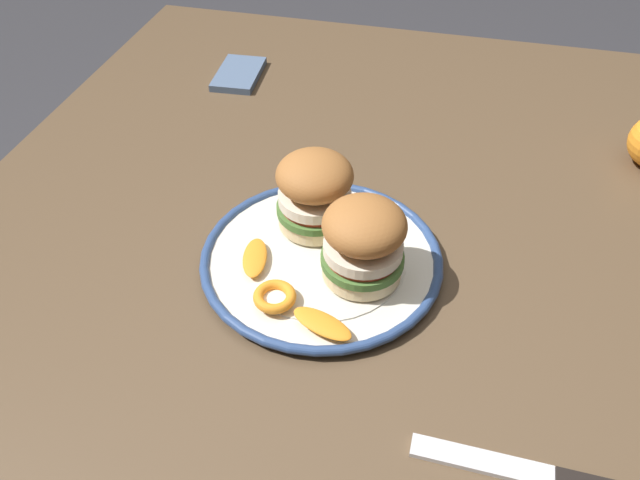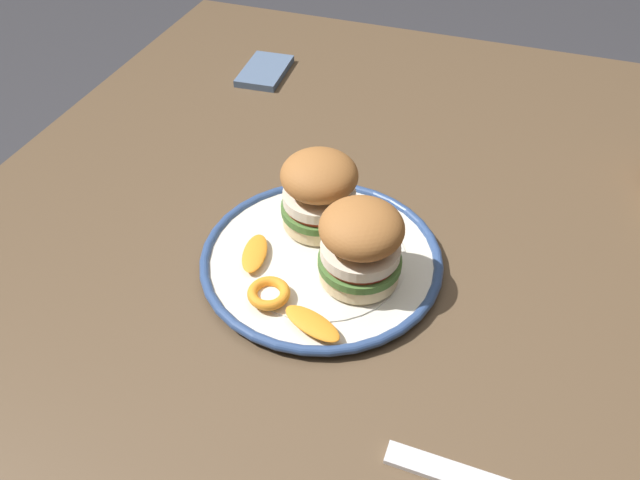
% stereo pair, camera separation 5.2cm
% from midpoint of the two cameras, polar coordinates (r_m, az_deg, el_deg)
% --- Properties ---
extents(ground_plane, '(8.00, 8.00, 0.00)m').
position_cam_midpoint_polar(ground_plane, '(1.39, -0.27, -20.95)').
color(ground_plane, '#333338').
extents(dining_table, '(1.23, 1.03, 0.70)m').
position_cam_midpoint_polar(dining_table, '(0.88, -0.39, -2.87)').
color(dining_table, brown).
rests_on(dining_table, ground).
extents(dinner_plate, '(0.30, 0.30, 0.02)m').
position_cam_midpoint_polar(dinner_plate, '(0.76, -1.95, -1.76)').
color(dinner_plate, silver).
rests_on(dinner_plate, dining_table).
extents(sandwich_half_left, '(0.13, 0.13, 0.10)m').
position_cam_midpoint_polar(sandwich_half_left, '(0.76, -2.43, 4.46)').
color(sandwich_half_left, beige).
rests_on(sandwich_half_left, dinner_plate).
extents(sandwich_half_right, '(0.13, 0.13, 0.10)m').
position_cam_midpoint_polar(sandwich_half_right, '(0.70, 1.87, -0.14)').
color(sandwich_half_right, beige).
rests_on(sandwich_half_right, dinner_plate).
extents(orange_peel_curled, '(0.07, 0.07, 0.01)m').
position_cam_midpoint_polar(orange_peel_curled, '(0.70, -6.28, -5.25)').
color(orange_peel_curled, orange).
rests_on(orange_peel_curled, dinner_plate).
extents(orange_peel_strip_long, '(0.07, 0.04, 0.01)m').
position_cam_midpoint_polar(orange_peel_strip_long, '(0.75, -7.95, -1.66)').
color(orange_peel_strip_long, orange).
rests_on(orange_peel_strip_long, dinner_plate).
extents(orange_peel_strip_short, '(0.05, 0.08, 0.01)m').
position_cam_midpoint_polar(orange_peel_strip_short, '(0.67, -2.02, -7.72)').
color(orange_peel_strip_short, orange).
rests_on(orange_peel_strip_short, dinner_plate).
extents(table_knife, '(0.02, 0.22, 0.01)m').
position_cam_midpoint_polar(table_knife, '(0.63, 17.92, -20.05)').
color(table_knife, silver).
rests_on(table_knife, dining_table).
extents(folded_napkin, '(0.13, 0.08, 0.01)m').
position_cam_midpoint_polar(folded_napkin, '(1.16, -8.75, 14.73)').
color(folded_napkin, slate).
rests_on(folded_napkin, dining_table).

